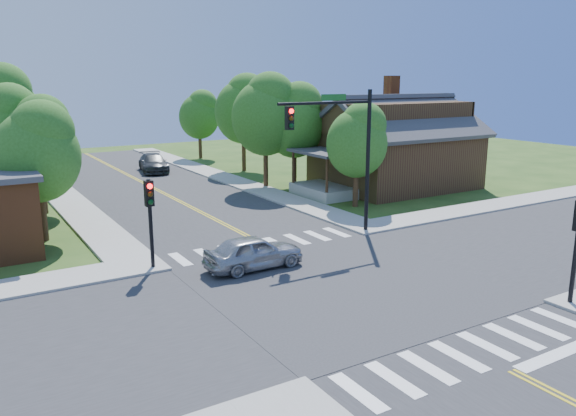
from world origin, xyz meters
TOP-DOWN VIEW (x-y plane):
  - ground at (0.00, 0.00)m, footprint 100.00×100.00m
  - road_ns at (0.00, 0.00)m, footprint 10.00×90.00m
  - road_ew at (0.00, 0.00)m, footprint 90.00×10.00m
  - intersection_patch at (0.00, 0.00)m, footprint 10.20×10.20m
  - sidewalk_ne at (15.82, 15.82)m, footprint 40.00×40.00m
  - crosswalk_north at (0.00, 6.20)m, footprint 8.85×2.00m
  - crosswalk_south at (0.00, -6.20)m, footprint 8.85×2.00m
  - centerline at (0.00, 0.00)m, footprint 0.30×90.00m
  - stop_bar at (2.50, -7.60)m, footprint 4.60×0.45m
  - signal_mast_ne at (3.91, 5.59)m, footprint 5.30×0.42m
  - signal_pole_nw at (-5.60, 5.58)m, footprint 0.34×0.42m
  - house_ne at (15.11, 14.23)m, footprint 13.05×8.80m
  - tree_e_a at (8.88, 10.51)m, footprint 3.75×3.57m
  - tree_e_b at (9.03, 17.85)m, footprint 4.43×4.21m
  - tree_e_c at (9.25, 26.30)m, footprint 4.81×4.57m
  - tree_e_d at (9.05, 35.37)m, footprint 3.93×3.73m
  - tree_w_a at (-8.64, 12.48)m, footprint 3.99×3.79m
  - tree_w_b at (-9.20, 20.10)m, footprint 4.41×4.19m
  - tree_w_c at (-8.80, 27.88)m, footprint 5.19×4.93m
  - tree_house at (7.16, 18.72)m, footprint 4.82×4.58m
  - tree_bldg at (-7.75, 18.51)m, footprint 4.05×3.85m
  - car_silver at (-2.01, 3.50)m, footprint 1.73×4.18m
  - car_dgrey at (2.33, 29.65)m, footprint 3.95×5.90m

SIDE VIEW (x-z plane):
  - ground at x=0.00m, z-range 0.00..0.00m
  - intersection_patch at x=0.00m, z-range -0.03..0.03m
  - stop_bar at x=2.50m, z-range -0.05..0.05m
  - road_ns at x=0.00m, z-range 0.00..0.04m
  - road_ew at x=0.00m, z-range 0.01..0.04m
  - crosswalk_north at x=0.00m, z-range 0.04..0.05m
  - crosswalk_south at x=0.00m, z-range 0.04..0.05m
  - centerline at x=0.00m, z-range 0.04..0.05m
  - sidewalk_ne at x=15.82m, z-range 0.00..0.14m
  - car_silver at x=-2.01m, z-range 0.00..1.42m
  - car_dgrey at x=2.33m, z-range 0.00..1.49m
  - signal_pole_nw at x=-5.60m, z-range 0.76..4.56m
  - house_ne at x=15.11m, z-range -0.23..6.88m
  - tree_e_a at x=8.88m, z-range 0.99..7.37m
  - tree_e_d at x=9.05m, z-range 1.03..7.71m
  - tree_w_a at x=-8.64m, z-range 1.05..7.83m
  - tree_bldg at x=-7.75m, z-range 1.07..7.95m
  - signal_mast_ne at x=3.91m, z-range 1.25..8.45m
  - tree_w_b at x=-9.20m, z-range 1.16..8.66m
  - tree_e_b at x=9.03m, z-range 1.17..8.70m
  - tree_e_c at x=9.25m, z-range 1.27..9.45m
  - tree_house at x=7.16m, z-range 1.27..9.47m
  - tree_w_c at x=-8.80m, z-range 1.37..10.18m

